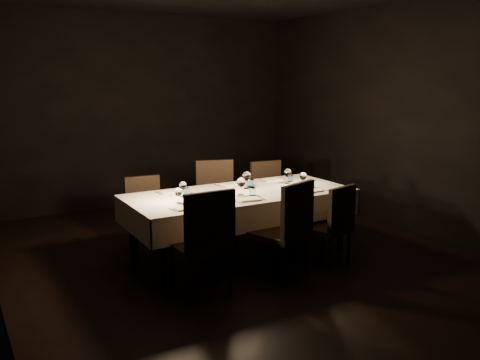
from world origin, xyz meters
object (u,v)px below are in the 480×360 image
chair_near_right (333,221)px  chair_far_center (216,197)px  chair_far_left (145,209)px  chair_far_right (269,192)px  chair_near_left (204,239)px  chair_near_center (287,227)px  dining_table (240,199)px

chair_near_right → chair_far_center: (-0.64, 1.49, 0.05)m
chair_far_left → chair_far_right: (1.73, -0.03, 0.02)m
chair_near_left → chair_near_center: size_ratio=1.01×
chair_far_right → chair_near_left: bearing=-130.9°
chair_near_right → chair_far_left: size_ratio=1.03×
chair_near_center → chair_near_right: chair_near_center is taller
dining_table → chair_far_left: size_ratio=2.89×
dining_table → chair_far_right: 1.21m
chair_far_center → chair_far_right: chair_far_center is taller
chair_near_center → chair_far_center: size_ratio=1.02×
chair_near_right → dining_table: bearing=-58.7°
dining_table → chair_near_center: bearing=-84.3°
dining_table → chair_far_center: chair_far_center is taller
chair_far_left → dining_table: bearing=-38.9°
chair_near_right → chair_far_center: size_ratio=0.90×
dining_table → chair_far_right: size_ratio=2.75×
dining_table → chair_far_center: (0.10, 0.76, -0.14)m
chair_near_left → chair_near_right: (1.56, 0.02, -0.06)m
chair_near_center → chair_far_right: (0.82, 1.58, -0.05)m
chair_far_left → chair_far_center: chair_far_center is taller
chair_near_left → chair_far_right: chair_near_left is taller
chair_near_right → chair_far_left: bearing=-58.6°
chair_near_right → chair_far_center: 1.62m
chair_far_right → chair_near_center: bearing=-110.2°
dining_table → chair_near_left: chair_near_left is taller
chair_near_left → dining_table: bearing=-137.7°
chair_far_center → chair_far_right: size_ratio=1.08×
chair_near_left → chair_near_center: 0.90m
dining_table → chair_far_left: (-0.83, 0.82, -0.20)m
chair_near_right → chair_far_left: (-1.56, 1.55, -0.01)m
chair_near_left → chair_far_left: (-0.01, 1.57, -0.07)m
dining_table → chair_near_center: (0.08, -0.80, -0.13)m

